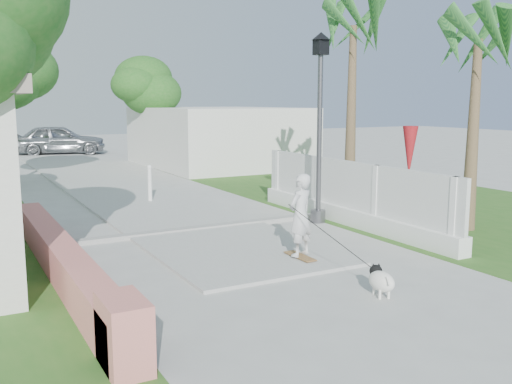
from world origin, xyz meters
TOP-DOWN VIEW (x-y plane):
  - ground at (0.00, 0.00)m, footprint 90.00×90.00m
  - path_strip at (0.00, 20.00)m, footprint 3.20×36.00m
  - curb at (0.00, 6.00)m, footprint 6.50×0.25m
  - grass_right at (7.00, 8.00)m, footprint 8.00×20.00m
  - pink_wall at (-3.30, 3.55)m, footprint 0.45×8.20m
  - lattice_fence at (3.40, 5.00)m, footprint 0.35×7.00m
  - building_right at (6.00, 18.00)m, footprint 6.00×8.00m
  - street_lamp at (2.90, 5.50)m, footprint 0.44×0.44m
  - bollard at (0.20, 10.00)m, footprint 0.14×0.14m
  - patio_umbrella at (4.80, 4.50)m, footprint 0.36×0.36m
  - tree_path_left at (-2.98, 15.98)m, footprint 3.40×3.40m
  - tree_path_right at (3.22, 19.98)m, footprint 3.00×3.00m
  - palm_far at (4.60, 6.50)m, footprint 1.80×1.80m
  - palm_near at (5.40, 3.20)m, footprint 1.80×1.80m
  - skateboarder at (0.63, 2.36)m, footprint 0.64×2.38m
  - dog at (0.72, 0.72)m, footprint 0.42×0.63m
  - parked_car at (0.61, 26.85)m, footprint 5.07×2.72m

SIDE VIEW (x-z plane):
  - ground at x=0.00m, z-range 0.00..0.00m
  - grass_right at x=7.00m, z-range 0.00..0.01m
  - path_strip at x=0.00m, z-range 0.00..0.06m
  - curb at x=0.00m, z-range 0.00..0.10m
  - dog at x=0.72m, z-range 0.02..0.47m
  - pink_wall at x=-3.30m, z-range -0.09..0.71m
  - lattice_fence at x=3.40m, z-range -0.21..1.29m
  - bollard at x=0.20m, z-range 0.04..1.13m
  - skateboarder at x=0.63m, z-range -0.04..1.56m
  - parked_car at x=0.61m, z-range 0.00..1.64m
  - building_right at x=6.00m, z-range 0.00..2.60m
  - patio_umbrella at x=4.80m, z-range 0.54..2.84m
  - street_lamp at x=2.90m, z-range 0.21..4.65m
  - tree_path_right at x=3.22m, z-range 1.10..5.89m
  - tree_path_left at x=-2.98m, z-range 1.21..6.43m
  - palm_near at x=5.40m, z-range 1.60..6.30m
  - palm_far at x=4.60m, z-range 1.83..7.13m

